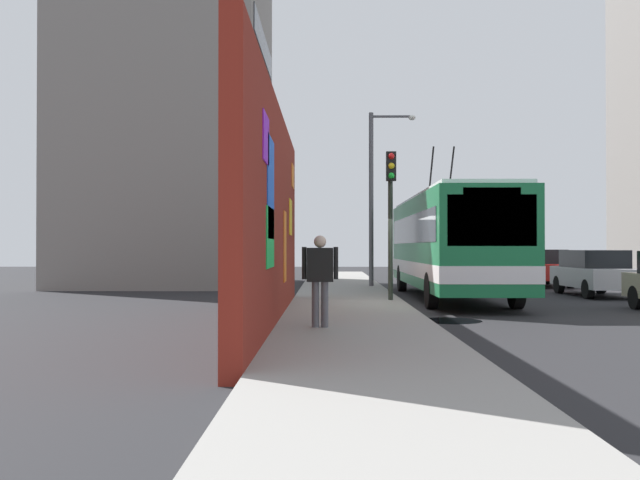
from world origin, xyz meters
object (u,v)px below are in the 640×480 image
parked_car_silver (594,272)px  parked_car_white (505,263)px  street_lamp (376,186)px  city_bus (449,242)px  pedestrian_near_wall (320,273)px  traffic_light (391,200)px  parked_car_red (540,267)px

parked_car_silver → parked_car_white: same height
street_lamp → parked_car_white: bearing=-40.4°
parked_car_silver → parked_car_white: bearing=-0.0°
city_bus → street_lamp: (4.74, 2.05, 2.22)m
parked_car_silver → pedestrian_near_wall: bearing=138.7°
city_bus → parked_car_silver: 5.46m
parked_car_white → street_lamp: 11.65m
parked_car_silver → city_bus: bearing=103.9°
city_bus → traffic_light: city_bus is taller
pedestrian_near_wall → traffic_light: 7.28m
pedestrian_near_wall → parked_car_white: bearing=-22.4°
parked_car_silver → parked_car_white: size_ratio=0.88×
parked_car_silver → traffic_light: (-3.86, 7.35, 2.21)m
city_bus → street_lamp: 5.62m
parked_car_red → street_lamp: 8.37m
parked_car_silver → parked_car_red: size_ratio=0.97×
traffic_light → street_lamp: bearing=-0.8°
parked_car_red → parked_car_white: (5.87, 0.00, 0.00)m
parked_car_white → pedestrian_near_wall: (-22.59, 9.32, 0.35)m
parked_car_white → parked_car_silver: bearing=180.0°
parked_car_silver → traffic_light: size_ratio=0.98×
parked_car_silver → street_lamp: 8.66m
parked_car_silver → parked_car_white: (11.97, -0.00, 0.01)m
city_bus → parked_car_white: (13.26, -5.20, -1.03)m
parked_car_red → street_lamp: street_lamp is taller
parked_car_silver → traffic_light: bearing=117.7°
parked_car_silver → street_lamp: (3.45, 7.25, 3.25)m
parked_car_red → city_bus: bearing=144.9°
parked_car_white → traffic_light: traffic_light is taller
pedestrian_near_wall → parked_car_silver: bearing=-41.3°
city_bus → pedestrian_near_wall: 10.22m
city_bus → street_lamp: street_lamp is taller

